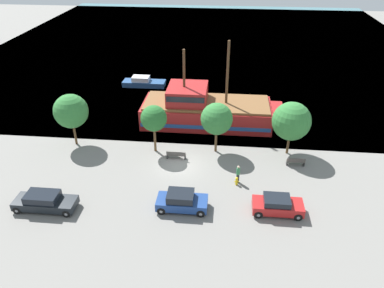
% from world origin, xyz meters
% --- Properties ---
extents(ground_plane, '(160.00, 160.00, 0.00)m').
position_xyz_m(ground_plane, '(0.00, 0.00, 0.00)').
color(ground_plane, gray).
extents(water_surface, '(80.00, 80.00, 0.00)m').
position_xyz_m(water_surface, '(0.00, 44.00, 0.00)').
color(water_surface, teal).
rests_on(water_surface, ground).
extents(pirate_ship, '(15.91, 5.82, 9.63)m').
position_xyz_m(pirate_ship, '(1.79, 9.20, 1.61)').
color(pirate_ship, '#A31E1E').
rests_on(pirate_ship, water_surface).
extents(moored_boat_dockside, '(6.03, 2.04, 1.39)m').
position_xyz_m(moored_boat_dockside, '(-7.78, 19.94, 0.52)').
color(moored_boat_dockside, navy).
rests_on(moored_boat_dockside, water_surface).
extents(parked_car_curb_front, '(3.99, 1.85, 1.46)m').
position_xyz_m(parked_car_curb_front, '(8.58, -6.13, 0.73)').
color(parked_car_curb_front, '#B21E1E').
rests_on(parked_car_curb_front, ground_plane).
extents(parked_car_curb_mid, '(4.98, 1.88, 1.48)m').
position_xyz_m(parked_car_curb_mid, '(-10.02, -7.48, 0.73)').
color(parked_car_curb_mid, black).
rests_on(parked_car_curb_mid, ground_plane).
extents(parked_car_curb_rear, '(4.09, 1.94, 1.57)m').
position_xyz_m(parked_car_curb_rear, '(0.96, -6.41, 0.77)').
color(parked_car_curb_rear, navy).
rests_on(parked_car_curb_rear, ground_plane).
extents(fire_hydrant, '(0.42, 0.25, 0.76)m').
position_xyz_m(fire_hydrant, '(5.40, -2.67, 0.41)').
color(fire_hydrant, yellow).
rests_on(fire_hydrant, ground_plane).
extents(bench_promenade_east, '(1.71, 0.45, 0.85)m').
position_xyz_m(bench_promenade_east, '(11.03, 0.95, 0.44)').
color(bench_promenade_east, '#4C4742').
rests_on(bench_promenade_east, ground_plane).
extents(bench_promenade_west, '(1.89, 0.45, 0.85)m').
position_xyz_m(bench_promenade_west, '(-0.50, 1.01, 0.44)').
color(bench_promenade_west, '#4C4742').
rests_on(bench_promenade_west, ground_plane).
extents(pedestrian_walking_near, '(0.32, 0.32, 1.73)m').
position_xyz_m(pedestrian_walking_near, '(5.49, -2.30, 0.88)').
color(pedestrian_walking_near, '#232838').
rests_on(pedestrian_walking_near, ground_plane).
extents(tree_row_east, '(3.47, 3.47, 5.52)m').
position_xyz_m(tree_row_east, '(-11.37, 2.93, 3.77)').
color(tree_row_east, brown).
rests_on(tree_row_east, ground_plane).
extents(tree_row_mideast, '(2.58, 2.58, 4.98)m').
position_xyz_m(tree_row_mideast, '(-2.81, 2.33, 3.67)').
color(tree_row_mideast, brown).
rests_on(tree_row_mideast, ground_plane).
extents(tree_row_midwest, '(3.14, 3.14, 5.23)m').
position_xyz_m(tree_row_midwest, '(3.30, 2.88, 3.65)').
color(tree_row_midwest, brown).
rests_on(tree_row_midwest, ground_plane).
extents(tree_row_west, '(3.76, 3.76, 5.48)m').
position_xyz_m(tree_row_west, '(10.50, 3.20, 3.59)').
color(tree_row_west, brown).
rests_on(tree_row_west, ground_plane).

